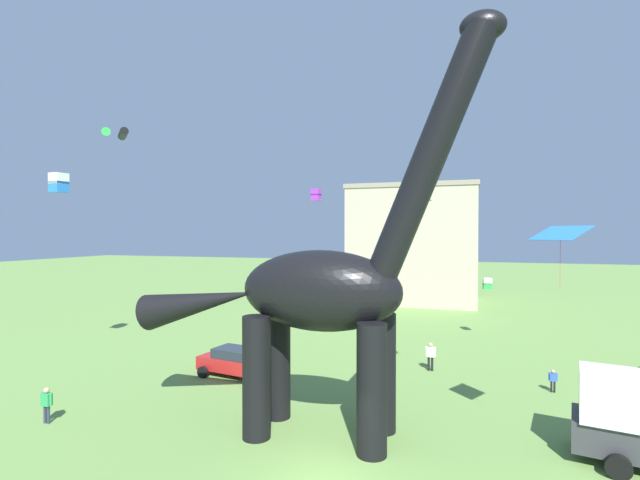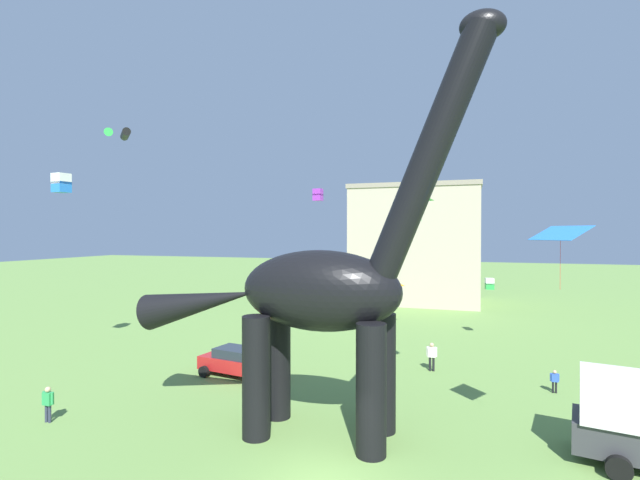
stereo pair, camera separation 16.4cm
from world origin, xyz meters
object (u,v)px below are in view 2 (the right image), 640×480
(person_strolling_adult, at_px, (48,401))
(kite_trailing, at_px, (489,284))
(person_far_spectator, at_px, (555,379))
(kite_far_left, at_px, (394,284))
(person_watching_child, at_px, (277,344))
(kite_mid_center, at_px, (122,134))
(kite_drifting, at_px, (61,183))
(kite_mid_right, at_px, (422,199))
(dinosaur_sculpture, at_px, (318,290))
(kite_near_low, at_px, (561,233))
(parked_sedan_left, at_px, (236,361))
(kite_high_left, at_px, (318,195))
(person_near_flyer, at_px, (432,354))

(person_strolling_adult, distance_m, kite_trailing, 28.74)
(person_far_spectator, relative_size, kite_far_left, 0.80)
(person_watching_child, xyz_separation_m, kite_mid_center, (-12.59, 0.50, 14.43))
(kite_drifting, bearing_deg, kite_mid_right, 27.61)
(person_strolling_adult, bearing_deg, dinosaur_sculpture, 83.44)
(kite_near_low, bearing_deg, parked_sedan_left, 159.67)
(kite_mid_right, bearing_deg, person_watching_child, -141.98)
(parked_sedan_left, xyz_separation_m, person_strolling_adult, (-4.45, -8.23, 0.11))
(dinosaur_sculpture, xyz_separation_m, kite_high_left, (-6.28, 18.61, 5.45))
(kite_trailing, bearing_deg, person_near_flyer, -110.37)
(kite_mid_center, bearing_deg, parked_sedan_left, -20.66)
(kite_high_left, relative_size, kite_mid_right, 0.54)
(kite_near_low, bearing_deg, kite_trailing, 94.53)
(person_watching_child, distance_m, person_near_flyer, 9.69)
(person_far_spectator, bearing_deg, kite_near_low, 107.29)
(person_watching_child, bearing_deg, kite_drifting, -24.44)
(parked_sedan_left, distance_m, kite_drifting, 15.97)
(dinosaur_sculpture, xyz_separation_m, kite_drifting, (-18.90, 5.12, 5.46))
(dinosaur_sculpture, height_order, person_near_flyer, dinosaur_sculpture)
(kite_far_left, bearing_deg, kite_drifting, -163.21)
(parked_sedan_left, xyz_separation_m, kite_trailing, (13.89, 13.64, 3.42))
(kite_far_left, distance_m, kite_mid_right, 7.67)
(person_watching_child, distance_m, person_strolling_adult, 13.26)
(person_watching_child, relative_size, kite_mid_right, 0.83)
(person_far_spectator, xyz_separation_m, person_strolling_adult, (-21.03, -10.72, 0.22))
(parked_sedan_left, bearing_deg, kite_mid_center, 168.54)
(kite_trailing, bearing_deg, kite_high_left, -176.95)
(kite_near_low, relative_size, kite_mid_center, 1.00)
(parked_sedan_left, xyz_separation_m, kite_mid_right, (9.17, 10.57, 9.69))
(dinosaur_sculpture, relative_size, kite_mid_right, 8.80)
(kite_mid_center, bearing_deg, kite_trailing, 19.60)
(person_watching_child, relative_size, kite_drifting, 1.25)
(dinosaur_sculpture, distance_m, person_strolling_adult, 12.51)
(person_watching_child, bearing_deg, kite_trailing, 172.44)
(kite_high_left, relative_size, kite_drifting, 0.82)
(parked_sedan_left, xyz_separation_m, person_far_spectator, (16.58, 2.49, -0.11))
(person_near_flyer, xyz_separation_m, kite_far_left, (-2.43, 1.20, 3.86))
(person_near_flyer, bearing_deg, person_watching_child, 59.36)
(person_strolling_adult, bearing_deg, kite_drifting, -154.41)
(dinosaur_sculpture, distance_m, kite_near_low, 8.93)
(person_far_spectator, bearing_deg, dinosaur_sculpture, 65.15)
(kite_mid_center, bearing_deg, kite_high_left, 34.35)
(kite_drifting, bearing_deg, dinosaur_sculpture, -15.15)
(kite_far_left, bearing_deg, parked_sedan_left, -145.45)
(kite_far_left, bearing_deg, person_strolling_adult, -132.18)
(dinosaur_sculpture, xyz_separation_m, person_far_spectator, (9.78, 8.17, -5.06))
(dinosaur_sculpture, height_order, kite_high_left, dinosaur_sculpture)
(kite_near_low, bearing_deg, person_far_spectator, 81.99)
(dinosaur_sculpture, xyz_separation_m, kite_mid_right, (2.37, 16.25, 4.74))
(person_near_flyer, bearing_deg, kite_mid_center, 56.97)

